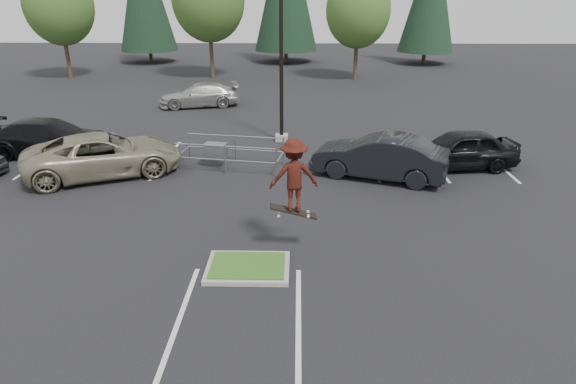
{
  "coord_description": "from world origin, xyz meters",
  "views": [
    {
      "loc": [
        1.3,
        -10.99,
        6.87
      ],
      "look_at": [
        1.04,
        1.5,
        1.63
      ],
      "focal_mm": 30.0,
      "sensor_mm": 36.0,
      "label": 1
    }
  ],
  "objects_px": {
    "light_pole": "(281,45)",
    "skateboarder": "(294,176)",
    "car_l_black": "(50,138)",
    "decid_b": "(208,2)",
    "cart_corral": "(219,150)",
    "car_l_tan": "(101,155)",
    "car_r_black": "(460,150)",
    "decid_a": "(59,8)",
    "decid_c": "(358,13)",
    "car_far_silver": "(200,95)",
    "car_r_charc": "(379,157)"
  },
  "relations": [
    {
      "from": "decid_a",
      "to": "decid_c",
      "type": "height_order",
      "value": "decid_a"
    },
    {
      "from": "light_pole",
      "to": "car_l_black",
      "type": "xyz_separation_m",
      "value": [
        -10.28,
        -2.46,
        -3.76
      ]
    },
    {
      "from": "decid_b",
      "to": "car_l_black",
      "type": "bearing_deg",
      "value": -100.19
    },
    {
      "from": "light_pole",
      "to": "decid_c",
      "type": "relative_size",
      "value": 1.21
    },
    {
      "from": "decid_a",
      "to": "light_pole",
      "type": "bearing_deg",
      "value": -44.25
    },
    {
      "from": "decid_b",
      "to": "car_l_tan",
      "type": "distance_m",
      "value": 24.11
    },
    {
      "from": "decid_a",
      "to": "cart_corral",
      "type": "bearing_deg",
      "value": -53.86
    },
    {
      "from": "cart_corral",
      "to": "car_far_silver",
      "type": "height_order",
      "value": "car_far_silver"
    },
    {
      "from": "light_pole",
      "to": "skateboarder",
      "type": "bearing_deg",
      "value": -86.36
    },
    {
      "from": "skateboarder",
      "to": "car_far_silver",
      "type": "xyz_separation_m",
      "value": [
        -6.16,
        18.51,
        -1.59
      ]
    },
    {
      "from": "car_r_black",
      "to": "car_far_silver",
      "type": "height_order",
      "value": "car_r_black"
    },
    {
      "from": "car_r_charc",
      "to": "car_r_black",
      "type": "bearing_deg",
      "value": 127.88
    },
    {
      "from": "decid_a",
      "to": "decid_b",
      "type": "bearing_deg",
      "value": 2.39
    },
    {
      "from": "decid_a",
      "to": "car_l_tan",
      "type": "distance_m",
      "value": 26.18
    },
    {
      "from": "car_r_charc",
      "to": "car_l_tan",
      "type": "bearing_deg",
      "value": -70.14
    },
    {
      "from": "light_pole",
      "to": "car_l_black",
      "type": "bearing_deg",
      "value": -166.53
    },
    {
      "from": "car_l_black",
      "to": "skateboarder",
      "type": "bearing_deg",
      "value": -126.94
    },
    {
      "from": "decid_a",
      "to": "skateboarder",
      "type": "bearing_deg",
      "value": -56.51
    },
    {
      "from": "decid_c",
      "to": "car_l_tan",
      "type": "distance_m",
      "value": 26.4
    },
    {
      "from": "car_l_black",
      "to": "car_far_silver",
      "type": "height_order",
      "value": "car_l_black"
    },
    {
      "from": "car_l_black",
      "to": "decid_a",
      "type": "bearing_deg",
      "value": 22.79
    },
    {
      "from": "decid_b",
      "to": "car_r_charc",
      "type": "height_order",
      "value": "decid_b"
    },
    {
      "from": "car_l_tan",
      "to": "car_l_black",
      "type": "height_order",
      "value": "car_l_tan"
    },
    {
      "from": "car_l_black",
      "to": "car_r_charc",
      "type": "bearing_deg",
      "value": -99.15
    },
    {
      "from": "skateboarder",
      "to": "car_l_tan",
      "type": "height_order",
      "value": "skateboarder"
    },
    {
      "from": "light_pole",
      "to": "decid_b",
      "type": "relative_size",
      "value": 1.05
    },
    {
      "from": "light_pole",
      "to": "car_l_tan",
      "type": "height_order",
      "value": "light_pole"
    },
    {
      "from": "decid_a",
      "to": "cart_corral",
      "type": "xyz_separation_m",
      "value": [
        16.03,
        -21.95,
        -4.82
      ]
    },
    {
      "from": "car_l_black",
      "to": "car_r_charc",
      "type": "distance_m",
      "value": 14.51
    },
    {
      "from": "cart_corral",
      "to": "skateboarder",
      "type": "relative_size",
      "value": 1.95
    },
    {
      "from": "decid_a",
      "to": "car_r_charc",
      "type": "bearing_deg",
      "value": -45.66
    },
    {
      "from": "decid_a",
      "to": "car_r_black",
      "type": "bearing_deg",
      "value": -40.09
    },
    {
      "from": "light_pole",
      "to": "car_r_charc",
      "type": "xyz_separation_m",
      "value": [
        4.0,
        -5.0,
        -3.7
      ]
    },
    {
      "from": "car_r_charc",
      "to": "light_pole",
      "type": "bearing_deg",
      "value": -121.48
    },
    {
      "from": "car_l_tan",
      "to": "car_r_black",
      "type": "xyz_separation_m",
      "value": [
        14.5,
        1.14,
        -0.03
      ]
    },
    {
      "from": "decid_c",
      "to": "car_far_silver",
      "type": "xyz_separation_m",
      "value": [
        -10.95,
        -10.32,
        -4.53
      ]
    },
    {
      "from": "car_r_charc",
      "to": "car_r_black",
      "type": "distance_m",
      "value": 3.68
    },
    {
      "from": "skateboarder",
      "to": "car_r_charc",
      "type": "xyz_separation_m",
      "value": [
        3.3,
        6.0,
        -1.45
      ]
    },
    {
      "from": "light_pole",
      "to": "decid_a",
      "type": "relative_size",
      "value": 1.14
    },
    {
      "from": "cart_corral",
      "to": "car_r_charc",
      "type": "relative_size",
      "value": 0.85
    },
    {
      "from": "decid_b",
      "to": "skateboarder",
      "type": "height_order",
      "value": "decid_b"
    },
    {
      "from": "car_l_tan",
      "to": "car_far_silver",
      "type": "relative_size",
      "value": 1.21
    },
    {
      "from": "decid_c",
      "to": "car_l_tan",
      "type": "bearing_deg",
      "value": -118.68
    },
    {
      "from": "car_r_black",
      "to": "car_far_silver",
      "type": "xyz_separation_m",
      "value": [
        -12.96,
        11.37,
        -0.08
      ]
    },
    {
      "from": "decid_b",
      "to": "decid_c",
      "type": "distance_m",
      "value": 12.05
    },
    {
      "from": "decid_c",
      "to": "car_l_black",
      "type": "height_order",
      "value": "decid_c"
    },
    {
      "from": "light_pole",
      "to": "car_l_black",
      "type": "height_order",
      "value": "light_pole"
    },
    {
      "from": "decid_b",
      "to": "cart_corral",
      "type": "height_order",
      "value": "decid_b"
    },
    {
      "from": "car_r_charc",
      "to": "car_r_black",
      "type": "height_order",
      "value": "car_r_charc"
    },
    {
      "from": "light_pole",
      "to": "car_r_black",
      "type": "distance_m",
      "value": 9.23
    }
  ]
}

